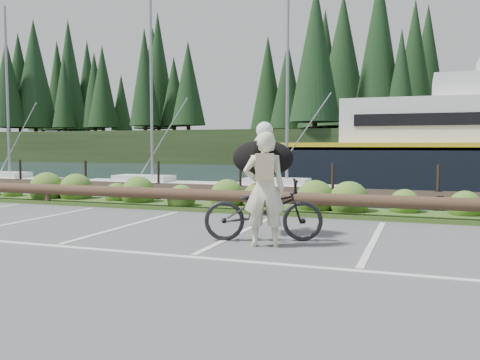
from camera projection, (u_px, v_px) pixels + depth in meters
name	position (u px, v px, depth m)	size (l,w,h in m)	color
ground	(200.00, 252.00, 8.34)	(72.00, 72.00, 0.00)	#4E4F50
harbor_backdrop	(403.00, 156.00, 81.92)	(170.00, 160.00, 30.00)	#162736
vegetation_strip	(283.00, 210.00, 13.32)	(34.00, 1.60, 0.10)	#3D5B21
log_rail	(276.00, 215.00, 12.66)	(32.00, 0.30, 0.60)	#443021
bicycle	(263.00, 210.00, 9.30)	(0.76, 2.17, 1.14)	black
cyclist	(264.00, 189.00, 8.77)	(0.73, 0.48, 2.00)	beige
dog	(263.00, 158.00, 9.93)	(1.24, 0.61, 0.72)	black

